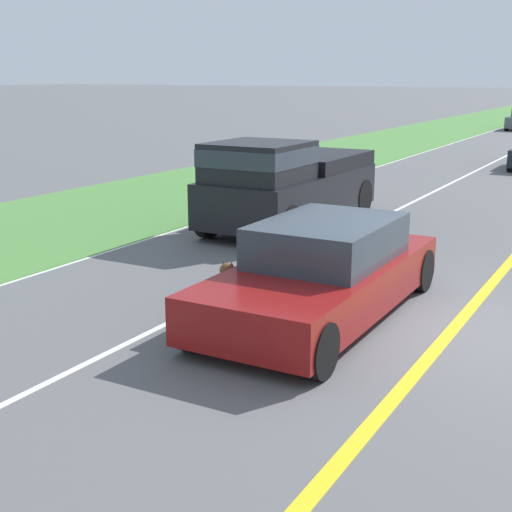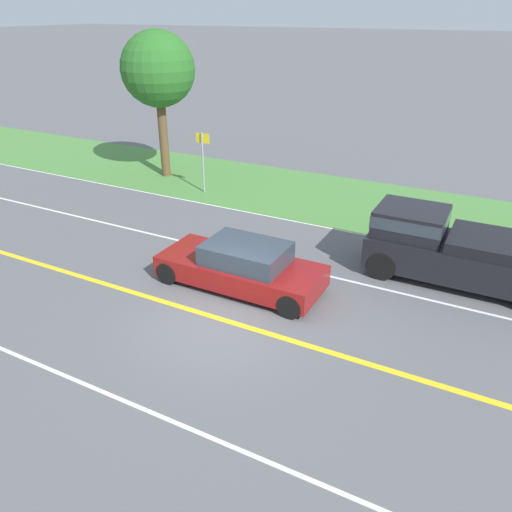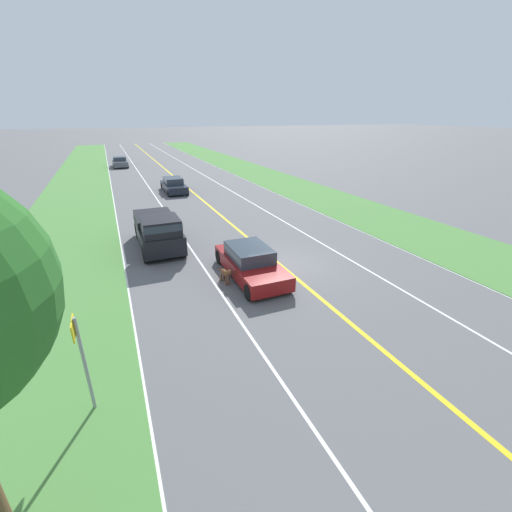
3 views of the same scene
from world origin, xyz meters
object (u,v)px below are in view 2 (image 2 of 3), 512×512
object	(u,v)px
street_sign	(203,155)
pickup_truck	(453,248)
ego_car	(242,266)
dog	(253,252)
roadside_tree_right_near	(158,70)

from	to	relation	value
street_sign	pickup_truck	bearing A→B (deg)	-106.59
pickup_truck	ego_car	bearing A→B (deg)	121.92
ego_car	dog	size ratio (longest dim) A/B	4.14
ego_car	pickup_truck	size ratio (longest dim) A/B	0.91
roadside_tree_right_near	street_sign	bearing A→B (deg)	-111.68
ego_car	roadside_tree_right_near	xyz separation A→B (m)	(7.57, 8.39, 4.15)
street_sign	dog	bearing A→B (deg)	-134.98
ego_car	street_sign	size ratio (longest dim) A/B	1.82
ego_car	roadside_tree_right_near	bearing A→B (deg)	47.93
ego_car	pickup_truck	xyz separation A→B (m)	(3.23, -5.19, 0.38)
roadside_tree_right_near	pickup_truck	bearing A→B (deg)	-107.71
ego_car	street_sign	bearing A→B (deg)	40.45
dog	pickup_truck	xyz separation A→B (m)	(1.98, -5.50, 0.53)
dog	pickup_truck	world-z (taller)	pickup_truck
dog	roadside_tree_right_near	size ratio (longest dim) A/B	0.18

